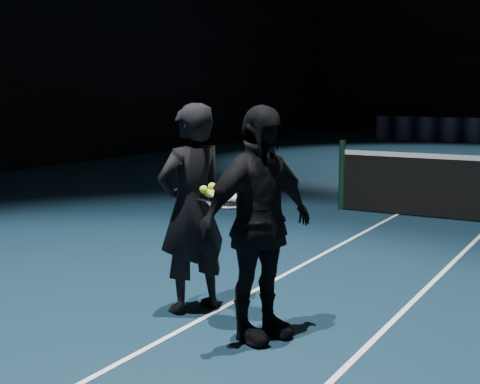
# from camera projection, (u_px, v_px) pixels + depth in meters

# --- Properties ---
(net_post_left) EXTENTS (0.10, 0.10, 1.10)m
(net_post_left) POSITION_uv_depth(u_px,v_px,m) (342.00, 175.00, 10.51)
(net_post_left) COLOR black
(net_post_left) RESTS_ON floor
(player_a) EXTENTS (0.63, 0.75, 1.76)m
(player_a) POSITION_uv_depth(u_px,v_px,m) (192.00, 209.00, 5.60)
(player_a) COLOR black
(player_a) RESTS_ON floor
(player_b) EXTENTS (0.76, 1.12, 1.76)m
(player_b) POSITION_uv_depth(u_px,v_px,m) (258.00, 224.00, 4.95)
(player_b) COLOR black
(player_b) RESTS_ON floor
(racket_lower) EXTENTS (0.71, 0.45, 0.03)m
(racket_lower) POSITION_uv_depth(u_px,v_px,m) (225.00, 206.00, 5.24)
(racket_lower) COLOR black
(racket_lower) RESTS_ON player_a
(racket_upper) EXTENTS (0.71, 0.41, 0.10)m
(racket_upper) POSITION_uv_depth(u_px,v_px,m) (225.00, 196.00, 5.29)
(racket_upper) COLOR black
(racket_upper) RESTS_ON player_b
(tennis_balls) EXTENTS (0.12, 0.10, 0.12)m
(tennis_balls) POSITION_uv_depth(u_px,v_px,m) (210.00, 191.00, 5.38)
(tennis_balls) COLOR #A9BF28
(tennis_balls) RESTS_ON racket_upper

